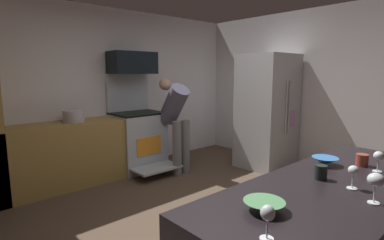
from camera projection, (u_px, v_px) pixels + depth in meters
ground_plane at (208, 216)px, 3.39m from camera, size 5.20×4.80×0.02m
wall_back at (108, 90)px, 4.91m from camera, size 5.20×0.12×2.60m
wall_right at (321, 91)px, 4.86m from camera, size 0.12×4.80×2.60m
lower_cabinet_run at (62, 155)px, 4.19m from camera, size 2.40×0.60×0.90m
oven_range at (138, 139)px, 4.96m from camera, size 0.76×1.05×1.57m
microwave at (133, 63)px, 4.84m from camera, size 0.74×0.38×0.35m
refrigerator at (267, 111)px, 5.06m from camera, size 0.86×0.77×1.89m
person_cook at (176, 117)px, 4.77m from camera, size 0.31×0.62×1.50m
mixing_bowl_large at (264, 206)px, 1.52m from camera, size 0.21×0.21×0.05m
mixing_bowl_small at (325, 161)px, 2.27m from camera, size 0.19×0.19×0.06m
wine_glass_near at (268, 215)px, 1.24m from camera, size 0.06×0.06×0.15m
wine_glass_mid at (353, 172)px, 1.79m from camera, size 0.06×0.06×0.14m
wine_glass_far at (379, 157)px, 2.10m from camera, size 0.07×0.07×0.15m
wine_glass_extra at (376, 181)px, 1.59m from camera, size 0.08×0.08×0.17m
mug_coffee at (321, 172)px, 1.96m from camera, size 0.08×0.08×0.09m
mug_tea at (362, 160)px, 2.25m from camera, size 0.09×0.09×0.09m
knife_chef at (384, 182)px, 1.91m from camera, size 0.22×0.22×0.01m
stock_pot at (74, 116)px, 4.23m from camera, size 0.29×0.29×0.17m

